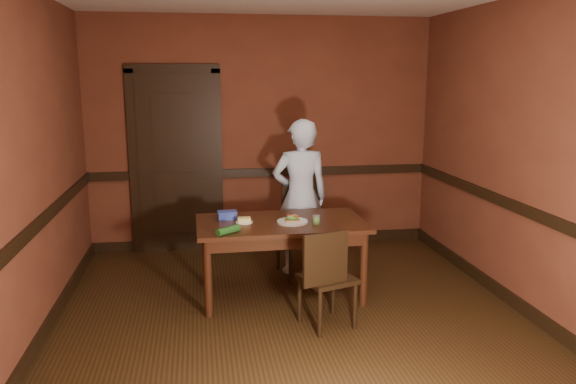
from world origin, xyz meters
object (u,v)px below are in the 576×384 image
object	(u,v)px
dining_table	(281,259)
person	(300,197)
sandwich_plate	(292,221)
food_tub	(227,215)
sauce_jar	(316,220)
chair_near	(327,277)
cheese_saucer	(244,221)
chair_far	(302,229)

from	to	relation	value
dining_table	person	xyz separation A→B (m)	(0.29, 0.63, 0.44)
person	sandwich_plate	size ratio (longest dim) A/B	5.70
sandwich_plate	food_tub	xyz separation A→B (m)	(-0.57, 0.23, 0.02)
sandwich_plate	sauce_jar	distance (m)	0.22
chair_near	cheese_saucer	world-z (taller)	chair_near
sauce_jar	chair_near	bearing A→B (deg)	-92.24
sauce_jar	cheese_saucer	distance (m)	0.65
person	cheese_saucer	xyz separation A→B (m)	(-0.63, -0.62, -0.06)
sandwich_plate	dining_table	bearing A→B (deg)	144.61
chair_far	sauce_jar	size ratio (longest dim) A/B	12.22
chair_far	sauce_jar	xyz separation A→B (m)	(-0.00, -0.71, 0.28)
chair_near	food_tub	bearing A→B (deg)	-66.49
cheese_saucer	chair_far	bearing A→B (deg)	41.46
cheese_saucer	food_tub	xyz separation A→B (m)	(-0.14, 0.16, 0.02)
chair_far	sandwich_plate	bearing A→B (deg)	-118.43
dining_table	sandwich_plate	xyz separation A→B (m)	(0.09, -0.07, 0.38)
sandwich_plate	cheese_saucer	distance (m)	0.44
dining_table	chair_far	bearing A→B (deg)	61.61
sandwich_plate	cheese_saucer	bearing A→B (deg)	170.33
sandwich_plate	sauce_jar	size ratio (longest dim) A/B	3.58
chair_near	sauce_jar	world-z (taller)	chair_near
dining_table	sauce_jar	bearing A→B (deg)	-25.73
chair_near	sandwich_plate	world-z (taller)	chair_near
dining_table	sauce_jar	distance (m)	0.52
chair_far	person	xyz separation A→B (m)	(-0.01, 0.06, 0.32)
food_tub	person	bearing A→B (deg)	28.45
chair_near	sandwich_plate	bearing A→B (deg)	-91.71
person	food_tub	size ratio (longest dim) A/B	8.76
dining_table	person	distance (m)	0.82
dining_table	sauce_jar	xyz separation A→B (m)	(0.30, -0.14, 0.40)
food_tub	chair_near	bearing A→B (deg)	-50.70
person	sandwich_plate	world-z (taller)	person
dining_table	sandwich_plate	size ratio (longest dim) A/B	5.45
person	sauce_jar	bearing A→B (deg)	88.32
dining_table	person	size ratio (longest dim) A/B	0.96
dining_table	chair_near	xyz separation A→B (m)	(0.28, -0.68, 0.06)
chair_far	cheese_saucer	size ratio (longest dim) A/B	6.21
chair_near	food_tub	size ratio (longest dim) A/B	4.59
chair_far	person	world-z (taller)	person
chair_near	cheese_saucer	size ratio (longest dim) A/B	5.43
food_tub	sauce_jar	bearing A→B (deg)	-23.86
cheese_saucer	food_tub	bearing A→B (deg)	132.63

